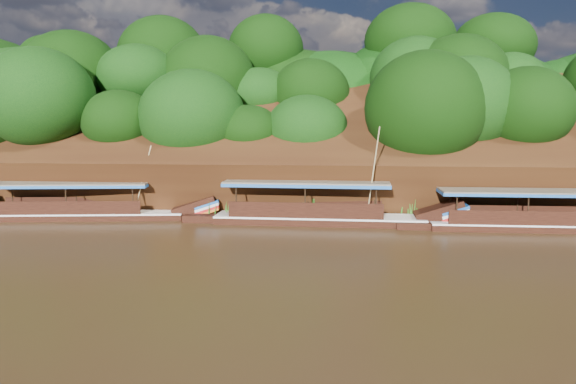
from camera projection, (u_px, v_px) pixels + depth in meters
The scene contains 6 objects.
ground at pixel (302, 253), 27.91m from camera, with size 160.00×160.00×0.00m, color black.
riverbank at pixel (320, 173), 50.10m from camera, with size 120.00×30.06×19.40m.
boat_0 at pixel (548, 221), 33.67m from camera, with size 14.87×2.85×5.69m.
boat_1 at pixel (332, 214), 35.75m from camera, with size 15.85×3.26×6.72m.
boat_2 at pixel (96, 211), 37.56m from camera, with size 15.76×4.17×5.35m.
reeds at pixel (259, 207), 37.43m from camera, with size 49.16×2.47×1.93m.
Camera 1 is at (1.98, -27.23, 6.62)m, focal length 35.00 mm.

